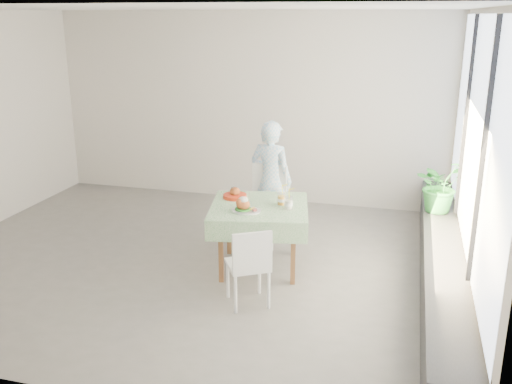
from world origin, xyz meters
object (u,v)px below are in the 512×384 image
(chair_far, at_px, (264,220))
(juice_cup_orange, at_px, (282,199))
(diner, at_px, (271,180))
(main_dish, at_px, (245,207))
(potted_plant, at_px, (440,185))
(chair_near, at_px, (248,280))
(cafe_table, at_px, (259,229))

(chair_far, bearing_deg, juice_cup_orange, -60.50)
(diner, bearing_deg, main_dish, 102.54)
(chair_far, height_order, potted_plant, potted_plant)
(diner, bearing_deg, potted_plant, -164.04)
(chair_near, height_order, main_dish, main_dish)
(juice_cup_orange, bearing_deg, potted_plant, 30.03)
(cafe_table, height_order, potted_plant, potted_plant)
(chair_near, xyz_separation_m, main_dish, (-0.21, 0.61, 0.55))
(diner, bearing_deg, juice_cup_orange, 123.62)
(chair_far, height_order, juice_cup_orange, juice_cup_orange)
(chair_far, bearing_deg, cafe_table, -79.22)
(juice_cup_orange, bearing_deg, cafe_table, -159.46)
(juice_cup_orange, height_order, potted_plant, potted_plant)
(cafe_table, distance_m, diner, 0.99)
(cafe_table, xyz_separation_m, juice_cup_orange, (0.23, 0.09, 0.34))
(cafe_table, relative_size, main_dish, 3.87)
(cafe_table, height_order, juice_cup_orange, juice_cup_orange)
(cafe_table, distance_m, juice_cup_orange, 0.42)
(main_dish, bearing_deg, diner, 90.13)
(diner, height_order, potted_plant, diner)
(diner, distance_m, juice_cup_orange, 0.91)
(main_dish, distance_m, potted_plant, 2.39)
(chair_far, relative_size, juice_cup_orange, 3.53)
(potted_plant, bearing_deg, juice_cup_orange, -149.97)
(cafe_table, height_order, diner, diner)
(chair_near, bearing_deg, main_dish, 109.16)
(juice_cup_orange, bearing_deg, chair_near, -97.14)
(chair_far, bearing_deg, diner, 77.48)
(cafe_table, relative_size, potted_plant, 1.92)
(diner, relative_size, main_dish, 4.79)
(chair_near, bearing_deg, diner, 96.86)
(chair_near, relative_size, diner, 0.54)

